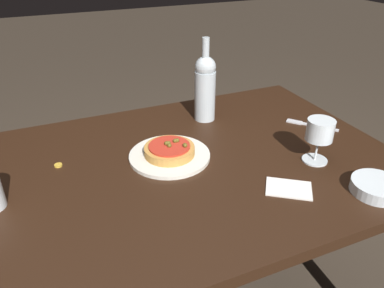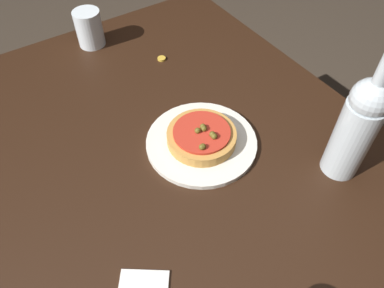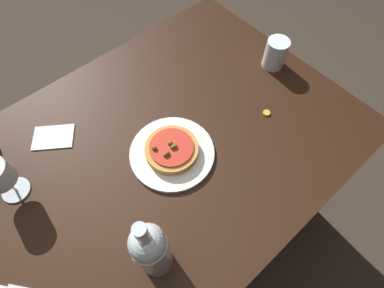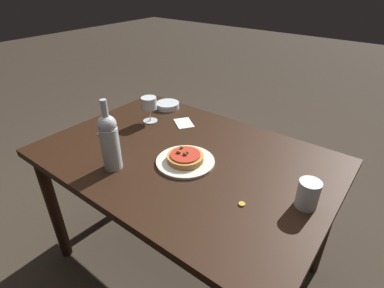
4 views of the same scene
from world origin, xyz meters
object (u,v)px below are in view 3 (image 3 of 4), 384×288
dining_table (155,164)px  dinner_plate (172,153)px  pizza (172,149)px  bottle_cap (266,113)px  water_cup (276,54)px  wine_bottle (152,250)px

dining_table → dinner_plate: dinner_plate is taller
dining_table → dinner_plate: (0.04, -0.05, 0.09)m
pizza → bottle_cap: size_ratio=6.66×
water_cup → bottle_cap: water_cup is taller
bottle_cap → wine_bottle: bearing=-167.0°
pizza → wine_bottle: size_ratio=0.52×
pizza → wine_bottle: 0.33m
wine_bottle → pizza: bearing=44.0°
dining_table → dinner_plate: 0.11m
bottle_cap → dining_table: bearing=160.1°
pizza → wine_bottle: (-0.22, -0.21, 0.10)m
dinner_plate → wine_bottle: wine_bottle is taller
pizza → water_cup: (0.51, 0.05, 0.03)m
dinner_plate → dining_table: bearing=130.9°
pizza → bottle_cap: bearing=-14.7°
dining_table → pizza: size_ratio=8.22×
dining_table → dinner_plate: bearing=-49.1°
pizza → bottle_cap: (0.33, -0.09, -0.02)m
dining_table → bottle_cap: (0.37, -0.14, 0.09)m
dining_table → water_cup: water_cup is taller
dining_table → water_cup: bearing=-0.3°
wine_bottle → water_cup: size_ratio=2.91×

